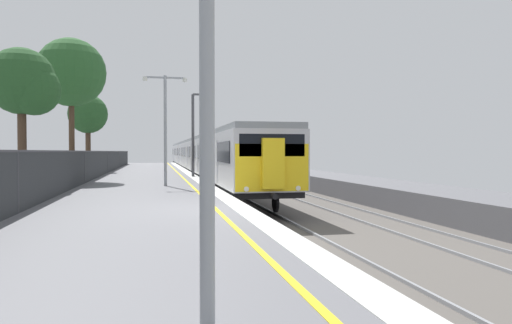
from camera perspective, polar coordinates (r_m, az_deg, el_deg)
ground at (r=14.14m, az=7.33°, el=-7.71°), size 17.40×110.00×1.21m
commuter_train_at_platform at (r=46.94m, az=-6.99°, el=0.87°), size 2.83×61.20×3.81m
signal_gantry at (r=30.37m, az=-7.07°, el=4.43°), size 1.10×0.24×5.26m
platform_lamp_mid at (r=22.37m, az=-10.82°, el=4.95°), size 2.00×0.20×5.09m
platform_back_fence at (r=13.65m, az=-26.69°, el=-1.96°), size 0.07×99.00×1.64m
background_tree_left at (r=22.39m, az=-25.92°, el=8.33°), size 3.00×2.80×5.95m
background_tree_centre at (r=39.85m, az=-19.61°, el=5.30°), size 3.05×3.05×6.07m
background_tree_right at (r=28.40m, az=-21.34°, el=9.72°), size 3.74×3.74×7.80m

